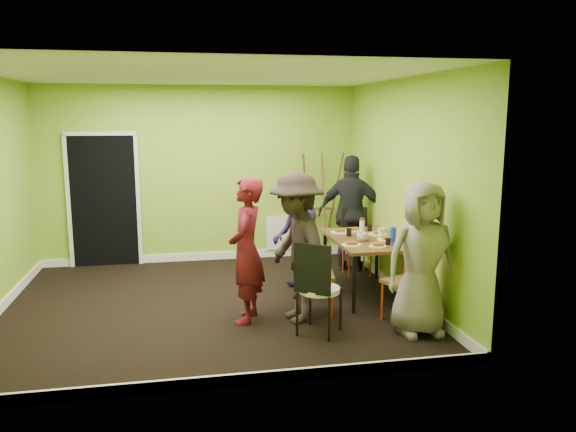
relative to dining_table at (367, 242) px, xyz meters
name	(u,v)px	position (x,y,z in m)	size (l,w,h in m)	color
ground	(211,304)	(-2.05, -0.05, -0.70)	(5.00, 5.00, 0.00)	black
room_walls	(207,226)	(-2.07, -0.01, 0.29)	(5.04, 4.54, 2.82)	#86B82F
dining_table	(367,242)	(0.00, 0.00, 0.00)	(0.90, 1.50, 0.75)	black
chair_left_far	(309,258)	(-0.76, 0.12, -0.21)	(0.40, 0.39, 0.86)	#EA4116
chair_left_near	(309,267)	(-0.91, -0.58, -0.14)	(0.47, 0.47, 1.00)	#EA4116
chair_back_end	(354,227)	(0.15, 1.04, -0.01)	(0.40, 0.47, 0.97)	#EA4116
chair_front_end	(410,276)	(0.12, -1.15, -0.13)	(0.53, 0.54, 1.00)	#EA4116
chair_bentwood	(317,284)	(-0.99, -1.28, -0.13)	(0.56, 0.56, 1.03)	black
easel	(321,206)	(-0.12, 1.97, 0.17)	(0.70, 0.66, 1.75)	brown
plate_near_left	(340,232)	(-0.26, 0.41, 0.06)	(0.25, 0.25, 0.01)	white
plate_near_right	(351,245)	(-0.33, -0.36, 0.06)	(0.24, 0.24, 0.01)	white
plate_far_back	(353,231)	(-0.04, 0.48, 0.06)	(0.24, 0.24, 0.01)	white
plate_far_front	(378,246)	(-0.03, -0.49, 0.06)	(0.22, 0.22, 0.01)	white
plate_wall_back	(378,234)	(0.21, 0.19, 0.06)	(0.27, 0.27, 0.01)	white
plate_wall_front	(387,240)	(0.22, -0.16, 0.06)	(0.26, 0.26, 0.01)	white
thermos	(362,230)	(-0.08, -0.02, 0.18)	(0.06, 0.06, 0.24)	white
blue_bottle	(393,235)	(0.23, -0.31, 0.16)	(0.08, 0.08, 0.20)	blue
orange_bottle	(363,233)	(0.00, 0.18, 0.09)	(0.04, 0.04, 0.07)	#EA4116
glass_mid	(349,232)	(-0.20, 0.16, 0.11)	(0.07, 0.07, 0.11)	black
glass_back	(370,228)	(0.18, 0.44, 0.10)	(0.07, 0.07, 0.09)	black
glass_front	(388,241)	(0.12, -0.42, 0.10)	(0.07, 0.07, 0.09)	black
cup_a	(362,237)	(-0.12, -0.15, 0.11)	(0.14, 0.14, 0.11)	white
cup_b	(381,232)	(0.24, 0.13, 0.11)	(0.11, 0.11, 0.10)	white
person_standing	(246,250)	(-1.67, -0.69, 0.13)	(0.60, 0.40, 1.66)	maroon
person_left_far	(296,237)	(-0.92, 0.14, 0.08)	(0.75, 0.59, 1.55)	black
person_left_near	(296,247)	(-1.11, -0.78, 0.16)	(1.11, 0.64, 1.72)	black
person_back_end	(352,213)	(0.15, 1.16, 0.18)	(1.03, 0.43, 1.75)	black
person_front_end	(422,259)	(0.12, -1.43, 0.13)	(0.81, 0.53, 1.66)	gray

